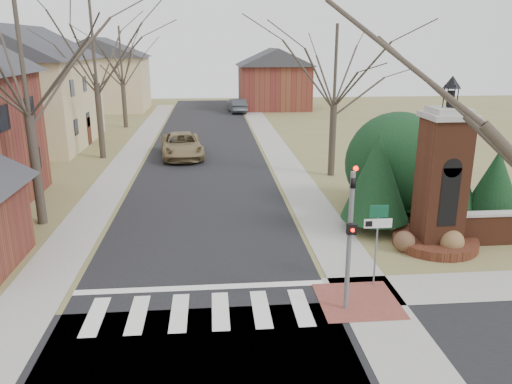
{
  "coord_description": "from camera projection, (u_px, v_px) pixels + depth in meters",
  "views": [
    {
      "loc": [
        0.48,
        -12.29,
        7.58
      ],
      "look_at": [
        2.12,
        6.0,
        2.07
      ],
      "focal_mm": 35.0,
      "sensor_mm": 36.0,
      "label": 1
    }
  ],
  "objects": [
    {
      "name": "ground",
      "position": [
        199.0,
        327.0,
        13.86
      ],
      "size": [
        120.0,
        120.0,
        0.0
      ],
      "primitive_type": "plane",
      "color": "olive",
      "rests_on": "ground"
    },
    {
      "name": "main_street",
      "position": [
        206.0,
        156.0,
        34.85
      ],
      "size": [
        8.0,
        70.0,
        0.01
      ],
      "primitive_type": "cube",
      "color": "black",
      "rests_on": "ground"
    },
    {
      "name": "crosswalk_zone",
      "position": [
        200.0,
        312.0,
        14.62
      ],
      "size": [
        8.0,
        2.2,
        0.02
      ],
      "primitive_type": "cube",
      "color": "silver",
      "rests_on": "ground"
    },
    {
      "name": "stop_bar",
      "position": [
        201.0,
        288.0,
        16.05
      ],
      "size": [
        8.0,
        0.35,
        0.02
      ],
      "primitive_type": "cube",
      "color": "silver",
      "rests_on": "ground"
    },
    {
      "name": "sidewalk_right_main",
      "position": [
        279.0,
        154.0,
        35.29
      ],
      "size": [
        2.0,
        60.0,
        0.02
      ],
      "primitive_type": "cube",
      "color": "gray",
      "rests_on": "ground"
    },
    {
      "name": "sidewalk_left",
      "position": [
        130.0,
        157.0,
        34.4
      ],
      "size": [
        2.0,
        60.0,
        0.02
      ],
      "primitive_type": "cube",
      "color": "gray",
      "rests_on": "ground"
    },
    {
      "name": "curb_apron",
      "position": [
        358.0,
        301.0,
        15.22
      ],
      "size": [
        2.4,
        2.4,
        0.02
      ],
      "primitive_type": "cube",
      "color": "brown",
      "rests_on": "ground"
    },
    {
      "name": "traffic_signal_pole",
      "position": [
        350.0,
        228.0,
        14.03
      ],
      "size": [
        0.28,
        0.41,
        4.5
      ],
      "color": "slate",
      "rests_on": "ground"
    },
    {
      "name": "sign_post",
      "position": [
        377.0,
        229.0,
        15.67
      ],
      "size": [
        0.9,
        0.07,
        2.75
      ],
      "color": "slate",
      "rests_on": "ground"
    },
    {
      "name": "brick_gate_monument",
      "position": [
        440.0,
        193.0,
        18.77
      ],
      "size": [
        3.2,
        3.2,
        6.47
      ],
      "color": "#592B1A",
      "rests_on": "ground"
    },
    {
      "name": "house_stucco_left",
      "position": [
        22.0,
        84.0,
        37.14
      ],
      "size": [
        9.8,
        12.8,
        9.28
      ],
      "color": "#D2B98C",
      "rests_on": "ground"
    },
    {
      "name": "house_distant_left",
      "position": [
        102.0,
        73.0,
        57.41
      ],
      "size": [
        10.8,
        8.8,
        8.53
      ],
      "color": "#D2B98C",
      "rests_on": "ground"
    },
    {
      "name": "house_distant_right",
      "position": [
        274.0,
        77.0,
        59.28
      ],
      "size": [
        8.8,
        8.8,
        7.3
      ],
      "color": "brown",
      "rests_on": "ground"
    },
    {
      "name": "evergreen_near",
      "position": [
        377.0,
        177.0,
        20.49
      ],
      "size": [
        2.8,
        2.8,
        4.1
      ],
      "color": "#473D33",
      "rests_on": "ground"
    },
    {
      "name": "evergreen_mid",
      "position": [
        442.0,
        161.0,
        21.83
      ],
      "size": [
        3.4,
        3.4,
        4.7
      ],
      "color": "#473D33",
      "rests_on": "ground"
    },
    {
      "name": "evergreen_far",
      "position": [
        496.0,
        182.0,
        21.25
      ],
      "size": [
        2.4,
        2.4,
        3.3
      ],
      "color": "#473D33",
      "rests_on": "ground"
    },
    {
      "name": "evergreen_mass",
      "position": [
        398.0,
        160.0,
        23.0
      ],
      "size": [
        4.8,
        4.8,
        4.8
      ],
      "primitive_type": "sphere",
      "color": "black",
      "rests_on": "ground"
    },
    {
      "name": "bare_tree_0",
      "position": [
        19.0,
        40.0,
        19.64
      ],
      "size": [
        8.05,
        8.05,
        11.15
      ],
      "color": "#473D33",
      "rests_on": "ground"
    },
    {
      "name": "bare_tree_1",
      "position": [
        92.0,
        35.0,
        31.95
      ],
      "size": [
        8.4,
        8.4,
        11.64
      ],
      "color": "#473D33",
      "rests_on": "ground"
    },
    {
      "name": "bare_tree_2",
      "position": [
        120.0,
        49.0,
        44.59
      ],
      "size": [
        7.35,
        7.35,
        10.19
      ],
      "color": "#473D33",
      "rests_on": "ground"
    },
    {
      "name": "bare_tree_3",
      "position": [
        336.0,
        59.0,
        27.84
      ],
      "size": [
        7.0,
        7.0,
        9.7
      ],
      "color": "#473D33",
      "rests_on": "ground"
    },
    {
      "name": "pickup_truck",
      "position": [
        182.0,
        145.0,
        34.2
      ],
      "size": [
        3.35,
        6.16,
        1.64
      ],
      "primitive_type": "imported",
      "rotation": [
        0.0,
        0.0,
        0.11
      ],
      "color": "olive",
      "rests_on": "ground"
    },
    {
      "name": "distant_car",
      "position": [
        237.0,
        105.0,
        56.32
      ],
      "size": [
        2.16,
        4.93,
        1.58
      ],
      "primitive_type": "imported",
      "rotation": [
        0.0,
        0.0,
        3.25
      ],
      "color": "#393D42",
      "rests_on": "ground"
    },
    {
      "name": "dry_shrub_left",
      "position": [
        404.0,
        241.0,
        18.78
      ],
      "size": [
        0.8,
        0.8,
        0.8
      ],
      "primitive_type": "sphere",
      "color": "brown",
      "rests_on": "ground"
    },
    {
      "name": "dry_shrub_right",
      "position": [
        451.0,
        242.0,
        18.61
      ],
      "size": [
        0.91,
        0.91,
        0.91
      ],
      "primitive_type": "sphere",
      "color": "brown",
      "rests_on": "ground"
    }
  ]
}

